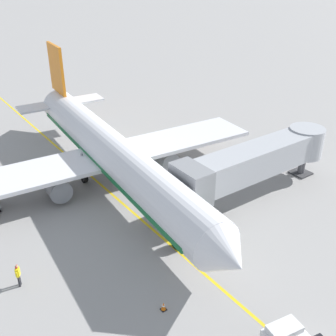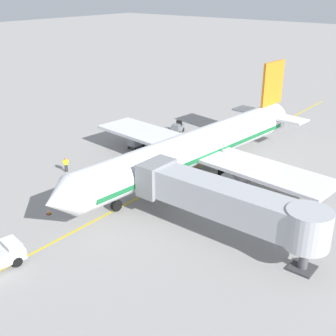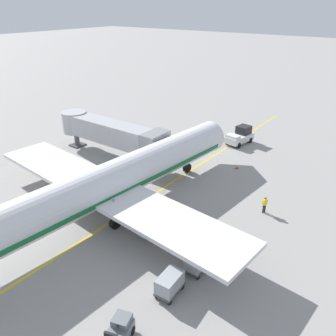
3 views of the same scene
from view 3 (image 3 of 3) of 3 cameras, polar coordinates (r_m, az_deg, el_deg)
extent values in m
plane|color=gray|center=(33.49, -8.27, -8.08)|extent=(400.00, 400.00, 0.00)
cube|color=gold|center=(33.49, -8.27, -8.07)|extent=(0.24, 80.00, 0.01)
cylinder|color=silver|center=(33.04, -8.95, -1.99)|extent=(6.38, 32.20, 3.70)
cube|color=#196B38|center=(33.26, -8.89, -2.70)|extent=(6.20, 29.65, 0.44)
cone|color=silver|center=(44.89, 8.05, 5.68)|extent=(3.82, 2.70, 3.63)
cube|color=black|center=(43.26, 6.76, 5.89)|extent=(2.86, 1.33, 0.60)
cube|color=silver|center=(32.81, -10.20, -3.60)|extent=(30.33, 7.71, 0.36)
cylinder|color=gray|center=(37.80, -14.39, -2.04)|extent=(2.26, 3.36, 2.00)
cylinder|color=gray|center=(30.39, -2.19, -8.53)|extent=(2.26, 3.36, 2.00)
cylinder|color=black|center=(41.43, 3.16, 0.04)|extent=(0.54, 1.13, 1.10)
cylinder|color=gray|center=(40.78, 3.21, 2.00)|extent=(0.24, 0.24, 2.00)
cylinder|color=black|center=(34.99, -13.60, -5.91)|extent=(0.54, 1.13, 1.10)
cylinder|color=gray|center=(34.22, -13.86, -3.70)|extent=(0.24, 0.24, 2.00)
cylinder|color=black|center=(31.83, -8.67, -8.90)|extent=(0.54, 1.13, 1.10)
cylinder|color=gray|center=(30.98, -8.85, -6.54)|extent=(0.24, 0.24, 2.00)
cube|color=#A8AAAF|center=(44.47, -8.89, 5.70)|extent=(14.96, 2.80, 2.60)
cube|color=gray|center=(40.24, -2.12, 3.83)|extent=(2.00, 3.50, 2.99)
cylinder|color=#A8AAAF|center=(49.85, -15.05, 7.33)|extent=(3.36, 3.36, 2.86)
cylinder|color=#4C4C51|center=(50.62, -14.75, 4.76)|extent=(0.70, 0.70, 2.19)
cube|color=#38383A|center=(50.97, -14.62, 3.70)|extent=(1.80, 1.80, 0.16)
cube|color=silver|center=(50.78, 11.58, 4.87)|extent=(2.88, 4.70, 0.90)
cube|color=black|center=(51.22, 12.32, 6.17)|extent=(1.93, 2.09, 1.10)
cube|color=silver|center=(49.36, 10.61, 5.13)|extent=(2.02, 1.39, 0.36)
cylinder|color=black|center=(49.34, 11.45, 3.70)|extent=(0.47, 0.85, 0.80)
cylinder|color=black|center=(50.33, 9.72, 4.29)|extent=(0.47, 0.85, 0.80)
cylinder|color=black|center=(51.59, 13.30, 4.50)|extent=(0.47, 0.85, 0.80)
cylinder|color=black|center=(52.53, 11.61, 5.05)|extent=(0.47, 0.85, 0.80)
cube|color=slate|center=(22.99, -8.32, -25.59)|extent=(1.90, 2.75, 0.70)
cube|color=slate|center=(22.93, -7.58, -23.47)|extent=(1.29, 1.31, 0.44)
cylinder|color=black|center=(22.55, -8.28, -24.33)|extent=(0.16, 0.28, 0.54)
cylinder|color=black|center=(23.91, -8.50, -24.22)|extent=(0.36, 0.59, 0.56)
cylinder|color=black|center=(23.57, -5.92, -25.00)|extent=(0.36, 0.59, 0.56)
cube|color=#4C4C51|center=(27.38, 4.78, -15.65)|extent=(1.45, 2.29, 0.12)
cube|color=#999EA3|center=(26.99, 4.83, -14.67)|extent=(1.38, 2.17, 1.10)
cylinder|color=#4C4C51|center=(28.39, 6.22, -13.99)|extent=(0.12, 0.70, 0.07)
cylinder|color=black|center=(28.29, 4.57, -14.68)|extent=(0.14, 0.37, 0.36)
cylinder|color=black|center=(27.93, 6.63, -15.43)|extent=(0.14, 0.37, 0.36)
cylinder|color=black|center=(27.19, 2.84, -16.61)|extent=(0.14, 0.37, 0.36)
cylinder|color=black|center=(26.82, 4.98, -17.43)|extent=(0.14, 0.37, 0.36)
cube|color=#4C4C51|center=(25.58, 0.28, -19.20)|extent=(1.45, 2.29, 0.12)
cube|color=#999EA3|center=(25.15, 0.28, -18.21)|extent=(1.38, 2.17, 1.10)
cylinder|color=#4C4C51|center=(26.48, 2.04, -17.33)|extent=(0.12, 0.70, 0.07)
cylinder|color=black|center=(26.45, 0.22, -18.05)|extent=(0.14, 0.37, 0.36)
cylinder|color=black|center=(26.05, 2.39, -18.94)|extent=(0.14, 0.37, 0.36)
cylinder|color=black|center=(25.48, -1.90, -20.20)|extent=(0.14, 0.37, 0.36)
cylinder|color=black|center=(25.06, 0.33, -21.19)|extent=(0.14, 0.37, 0.36)
cylinder|color=#232328|center=(35.00, 15.62, -6.41)|extent=(0.15, 0.15, 0.85)
cylinder|color=#232328|center=(34.88, 15.37, -6.49)|extent=(0.15, 0.15, 0.85)
cube|color=yellow|center=(34.57, 15.64, -5.43)|extent=(0.39, 0.45, 0.60)
cylinder|color=yellow|center=(34.74, 15.94, -5.40)|extent=(0.18, 0.24, 0.57)
cylinder|color=yellow|center=(34.44, 15.31, -5.60)|extent=(0.18, 0.24, 0.57)
sphere|color=#997051|center=(34.35, 15.72, -4.81)|extent=(0.22, 0.22, 0.22)
cube|color=red|center=(34.34, 15.72, -4.79)|extent=(0.19, 0.27, 0.10)
cube|color=black|center=(43.29, 11.20, -0.04)|extent=(0.36, 0.36, 0.04)
cone|color=orange|center=(43.17, 11.24, 0.31)|extent=(0.30, 0.30, 0.55)
cylinder|color=white|center=(43.16, 11.24, 0.35)|extent=(0.21, 0.21, 0.06)
camera|label=1|loc=(51.61, 33.97, 23.37)|focal=44.70mm
camera|label=2|loc=(73.07, -3.39, 26.57)|focal=46.56mm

